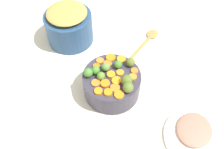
# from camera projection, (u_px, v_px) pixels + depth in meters

# --- Properties ---
(tabletop) EXTENTS (2.40, 2.40, 0.02)m
(tabletop) POSITION_uv_depth(u_px,v_px,m) (113.00, 93.00, 1.05)
(tabletop) COLOR silver
(tabletop) RESTS_ON ground
(serving_bowl_carrots) EXTENTS (0.23, 0.23, 0.10)m
(serving_bowl_carrots) POSITION_uv_depth(u_px,v_px,m) (112.00, 84.00, 1.00)
(serving_bowl_carrots) COLOR #383445
(serving_bowl_carrots) RESTS_ON tabletop
(metal_pot) EXTENTS (0.22, 0.22, 0.14)m
(metal_pot) POSITION_uv_depth(u_px,v_px,m) (69.00, 28.00, 1.17)
(metal_pot) COLOR navy
(metal_pot) RESTS_ON tabletop
(stuffing_mound) EXTENTS (0.18, 0.18, 0.03)m
(stuffing_mound) POSITION_uv_depth(u_px,v_px,m) (67.00, 13.00, 1.10)
(stuffing_mound) COLOR tan
(stuffing_mound) RESTS_ON metal_pot
(carrot_slice_0) EXTENTS (0.04, 0.04, 0.01)m
(carrot_slice_0) POSITION_uv_depth(u_px,v_px,m) (121.00, 73.00, 0.97)
(carrot_slice_0) COLOR orange
(carrot_slice_0) RESTS_ON serving_bowl_carrots
(carrot_slice_1) EXTENTS (0.04, 0.04, 0.01)m
(carrot_slice_1) POSITION_uv_depth(u_px,v_px,m) (100.00, 61.00, 1.01)
(carrot_slice_1) COLOR orange
(carrot_slice_1) RESTS_ON serving_bowl_carrots
(carrot_slice_2) EXTENTS (0.05, 0.05, 0.01)m
(carrot_slice_2) POSITION_uv_depth(u_px,v_px,m) (115.00, 88.00, 0.93)
(carrot_slice_2) COLOR orange
(carrot_slice_2) RESTS_ON serving_bowl_carrots
(carrot_slice_3) EXTENTS (0.04, 0.04, 0.01)m
(carrot_slice_3) POSITION_uv_depth(u_px,v_px,m) (96.00, 66.00, 0.99)
(carrot_slice_3) COLOR orange
(carrot_slice_3) RESTS_ON serving_bowl_carrots
(carrot_slice_4) EXTENTS (0.05, 0.05, 0.01)m
(carrot_slice_4) POSITION_uv_depth(u_px,v_px,m) (121.00, 59.00, 1.01)
(carrot_slice_4) COLOR orange
(carrot_slice_4) RESTS_ON serving_bowl_carrots
(carrot_slice_5) EXTENTS (0.05, 0.05, 0.01)m
(carrot_slice_5) POSITION_uv_depth(u_px,v_px,m) (111.00, 74.00, 0.96)
(carrot_slice_5) COLOR orange
(carrot_slice_5) RESTS_ON serving_bowl_carrots
(carrot_slice_6) EXTENTS (0.03, 0.03, 0.01)m
(carrot_slice_6) POSITION_uv_depth(u_px,v_px,m) (98.00, 91.00, 0.92)
(carrot_slice_6) COLOR orange
(carrot_slice_6) RESTS_ON serving_bowl_carrots
(carrot_slice_7) EXTENTS (0.05, 0.05, 0.01)m
(carrot_slice_7) POSITION_uv_depth(u_px,v_px,m) (111.00, 58.00, 1.01)
(carrot_slice_7) COLOR orange
(carrot_slice_7) RESTS_ON serving_bowl_carrots
(carrot_slice_8) EXTENTS (0.04, 0.04, 0.01)m
(carrot_slice_8) POSITION_uv_depth(u_px,v_px,m) (134.00, 71.00, 0.97)
(carrot_slice_8) COLOR orange
(carrot_slice_8) RESTS_ON serving_bowl_carrots
(carrot_slice_9) EXTENTS (0.05, 0.05, 0.01)m
(carrot_slice_9) POSITION_uv_depth(u_px,v_px,m) (116.00, 81.00, 0.95)
(carrot_slice_9) COLOR orange
(carrot_slice_9) RESTS_ON serving_bowl_carrots
(carrot_slice_10) EXTENTS (0.05, 0.05, 0.01)m
(carrot_slice_10) POSITION_uv_depth(u_px,v_px,m) (105.00, 84.00, 0.94)
(carrot_slice_10) COLOR orange
(carrot_slice_10) RESTS_ON serving_bowl_carrots
(carrot_slice_11) EXTENTS (0.04, 0.04, 0.01)m
(carrot_slice_11) POSITION_uv_depth(u_px,v_px,m) (108.00, 92.00, 0.91)
(carrot_slice_11) COLOR orange
(carrot_slice_11) RESTS_ON serving_bowl_carrots
(carrot_slice_12) EXTENTS (0.04, 0.04, 0.01)m
(carrot_slice_12) POSITION_uv_depth(u_px,v_px,m) (96.00, 83.00, 0.94)
(carrot_slice_12) COLOR orange
(carrot_slice_12) RESTS_ON serving_bowl_carrots
(carrot_slice_13) EXTENTS (0.04, 0.04, 0.01)m
(carrot_slice_13) POSITION_uv_depth(u_px,v_px,m) (133.00, 77.00, 0.95)
(carrot_slice_13) COLOR orange
(carrot_slice_13) RESTS_ON serving_bowl_carrots
(carrot_slice_14) EXTENTS (0.04, 0.04, 0.01)m
(carrot_slice_14) POSITION_uv_depth(u_px,v_px,m) (119.00, 95.00, 0.91)
(carrot_slice_14) COLOR orange
(carrot_slice_14) RESTS_ON serving_bowl_carrots
(carrot_slice_15) EXTENTS (0.04, 0.04, 0.01)m
(carrot_slice_15) POSITION_uv_depth(u_px,v_px,m) (108.00, 64.00, 1.00)
(carrot_slice_15) COLOR orange
(carrot_slice_15) RESTS_ON serving_bowl_carrots
(brussels_sprout_0) EXTENTS (0.04, 0.04, 0.04)m
(brussels_sprout_0) POSITION_uv_depth(u_px,v_px,m) (127.00, 80.00, 0.93)
(brussels_sprout_0) COLOR #566C27
(brussels_sprout_0) RESTS_ON serving_bowl_carrots
(brussels_sprout_1) EXTENTS (0.04, 0.04, 0.04)m
(brussels_sprout_1) POSITION_uv_depth(u_px,v_px,m) (88.00, 73.00, 0.95)
(brussels_sprout_1) COLOR #478332
(brussels_sprout_1) RESTS_ON serving_bowl_carrots
(brussels_sprout_2) EXTENTS (0.04, 0.04, 0.04)m
(brussels_sprout_2) POSITION_uv_depth(u_px,v_px,m) (130.00, 62.00, 0.98)
(brussels_sprout_2) COLOR #5A6B29
(brussels_sprout_2) RESTS_ON serving_bowl_carrots
(brussels_sprout_3) EXTENTS (0.04, 0.04, 0.04)m
(brussels_sprout_3) POSITION_uv_depth(u_px,v_px,m) (128.00, 87.00, 0.91)
(brussels_sprout_3) COLOR #5A702E
(brussels_sprout_3) RESTS_ON serving_bowl_carrots
(brussels_sprout_4) EXTENTS (0.03, 0.03, 0.03)m
(brussels_sprout_4) POSITION_uv_depth(u_px,v_px,m) (118.00, 65.00, 0.98)
(brussels_sprout_4) COLOR #438033
(brussels_sprout_4) RESTS_ON serving_bowl_carrots
(brussels_sprout_5) EXTENTS (0.03, 0.03, 0.03)m
(brussels_sprout_5) POSITION_uv_depth(u_px,v_px,m) (101.00, 76.00, 0.94)
(brussels_sprout_5) COLOR #5C892F
(brussels_sprout_5) RESTS_ON serving_bowl_carrots
(brussels_sprout_6) EXTENTS (0.03, 0.03, 0.03)m
(brussels_sprout_6) POSITION_uv_depth(u_px,v_px,m) (96.00, 70.00, 0.96)
(brussels_sprout_6) COLOR #478730
(brussels_sprout_6) RESTS_ON serving_bowl_carrots
(brussels_sprout_7) EXTENTS (0.03, 0.03, 0.03)m
(brussels_sprout_7) POSITION_uv_depth(u_px,v_px,m) (105.00, 67.00, 0.97)
(brussels_sprout_7) COLOR #5C883E
(brussels_sprout_7) RESTS_ON serving_bowl_carrots
(wooden_spoon) EXTENTS (0.11, 0.26, 0.01)m
(wooden_spoon) POSITION_uv_depth(u_px,v_px,m) (148.00, 39.00, 1.22)
(wooden_spoon) COLOR #A68446
(wooden_spoon) RESTS_ON tabletop
(casserole_dish) EXTENTS (0.24, 0.24, 0.10)m
(casserole_dish) POSITION_uv_depth(u_px,v_px,m) (3.00, 137.00, 0.87)
(casserole_dish) COLOR white
(casserole_dish) RESTS_ON tabletop
(ham_plate) EXTENTS (0.24, 0.24, 0.01)m
(ham_plate) POSITION_uv_depth(u_px,v_px,m) (197.00, 137.00, 0.91)
(ham_plate) COLOR white
(ham_plate) RESTS_ON tabletop
(ham_slice_main) EXTENTS (0.18, 0.19, 0.02)m
(ham_slice_main) POSITION_uv_depth(u_px,v_px,m) (194.00, 130.00, 0.92)
(ham_slice_main) COLOR tan
(ham_slice_main) RESTS_ON ham_plate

